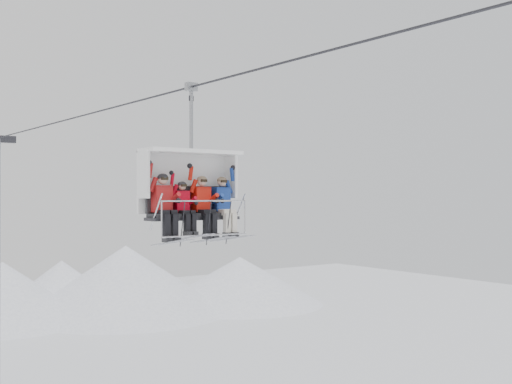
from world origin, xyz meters
TOP-DOWN VIEW (x-y plane):
  - haul_cable at (0.00, 0.00)m, footprint 0.06×50.00m
  - chairlift_carrier at (0.00, 2.98)m, footprint 2.70×1.17m
  - skier_far_left at (-0.89, 2.68)m, footprint 0.46×1.69m
  - skier_center_left at (-0.33, 2.65)m, footprint 0.38×1.69m
  - skier_center_right at (0.27, 2.67)m, footprint 0.44×1.69m
  - skier_far_right at (0.89, 2.67)m, footprint 0.44×1.69m

SIDE VIEW (x-z plane):
  - skier_center_left at x=-0.33m, z-range 9.42..10.93m
  - skier_far_right at x=0.89m, z-range 9.38..11.11m
  - skier_center_right at x=0.27m, z-range 9.37..11.12m
  - skier_far_left at x=-0.89m, z-range 9.36..11.17m
  - chairlift_carrier at x=0.00m, z-range 8.75..12.74m
  - haul_cable at x=0.00m, z-range 13.27..13.33m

